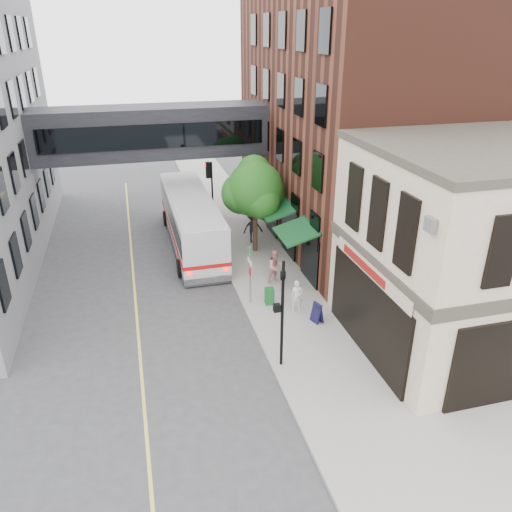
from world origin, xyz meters
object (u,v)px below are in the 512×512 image
pedestrian_b (276,267)px  bus (191,218)px  sandwich_board (317,313)px  newspaper_box (269,296)px  pedestrian_a (297,296)px  pedestrian_c (253,228)px

pedestrian_b → bus: bearing=104.8°
sandwich_board → newspaper_box: bearing=109.1°
bus → pedestrian_a: size_ratio=7.40×
pedestrian_a → sandwich_board: (0.58, -1.14, -0.31)m
pedestrian_c → sandwich_board: (0.51, -9.66, -0.48)m
bus → pedestrian_a: bearing=-69.1°
pedestrian_a → sandwich_board: pedestrian_a is taller
bus → newspaper_box: bus is taller
bus → pedestrian_c: size_ratio=6.03×
pedestrian_c → newspaper_box: (-1.12, -7.57, -0.53)m
newspaper_box → sandwich_board: sandwich_board is taller
bus → sandwich_board: (4.18, -10.55, -1.11)m
pedestrian_a → pedestrian_c: size_ratio=0.81×
pedestrian_b → newspaper_box: size_ratio=2.13×
pedestrian_a → newspaper_box: (-1.05, 0.95, -0.36)m
pedestrian_b → newspaper_box: 2.34m
newspaper_box → sandwich_board: 2.65m
pedestrian_a → pedestrian_b: size_ratio=0.87×
newspaper_box → sandwich_board: (1.63, -2.09, 0.05)m
pedestrian_a → newspaper_box: pedestrian_a is taller
newspaper_box → pedestrian_c: bearing=85.9°
bus → pedestrian_b: bus is taller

